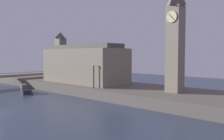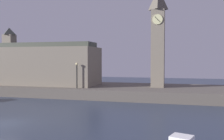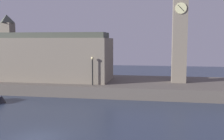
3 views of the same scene
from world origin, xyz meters
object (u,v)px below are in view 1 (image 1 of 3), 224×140
Objects in this scene: parliament_hall at (84,64)px; boat_barge_dark at (26,90)px; streetlamp at (94,73)px; clock_tower at (175,35)px.

boat_barge_dark is (-4.33, -9.16, -4.34)m from parliament_hall.
parliament_hall is at bearing 150.65° from streetlamp.
clock_tower is 18.78m from parliament_hall.
streetlamp is at bearing -157.85° from clock_tower.
clock_tower is at bearing 23.40° from boat_barge_dark.
clock_tower reaches higher than parliament_hall.
parliament_hall is 4.47× the size of streetlamp.
parliament_hall is 11.02m from boat_barge_dark.
streetlamp is 0.80× the size of boat_barge_dark.
parliament_hall reaches higher than streetlamp.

